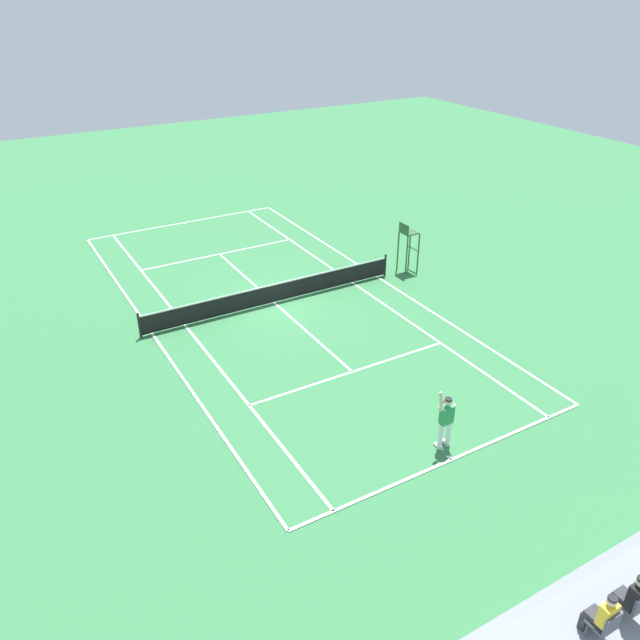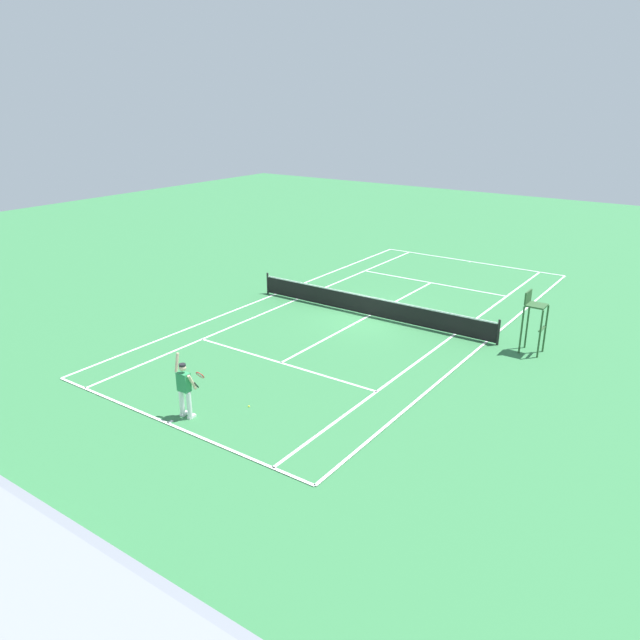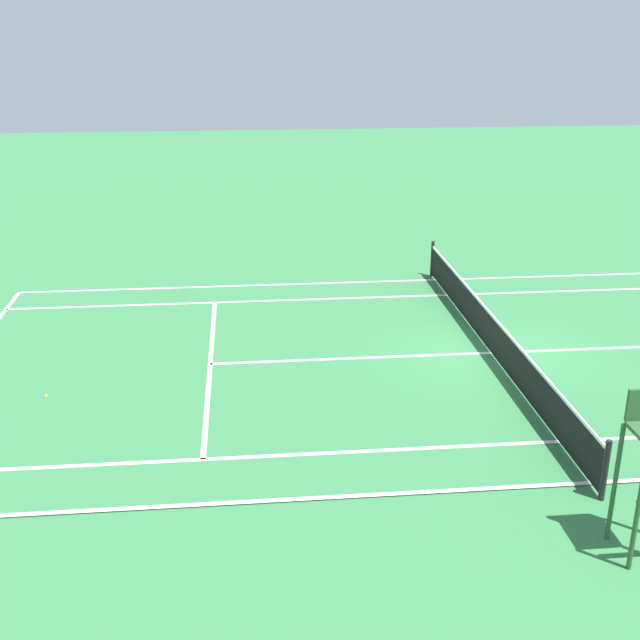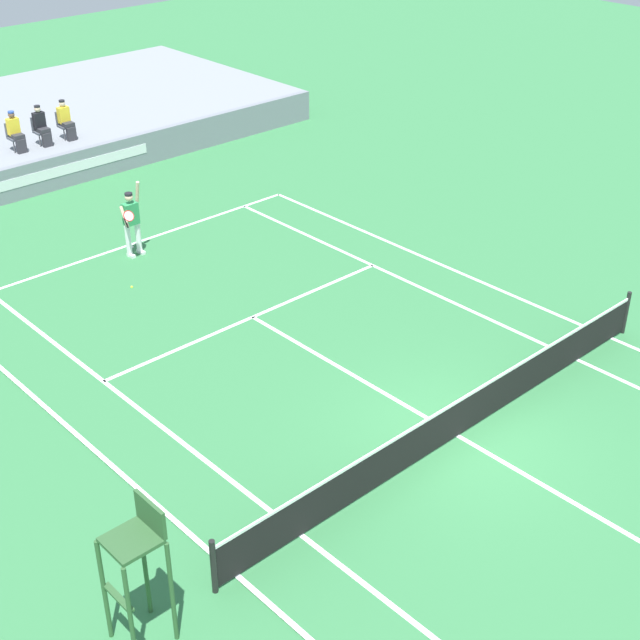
# 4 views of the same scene
# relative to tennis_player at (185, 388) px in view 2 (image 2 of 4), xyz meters

# --- Properties ---
(ground_plane) EXTENTS (80.00, 80.00, 0.00)m
(ground_plane) POSITION_rel_tennis_player_xyz_m (0.18, -11.27, -0.99)
(ground_plane) COLOR #337542
(court) EXTENTS (11.08, 23.88, 0.03)m
(court) POSITION_rel_tennis_player_xyz_m (0.18, -11.27, -0.98)
(court) COLOR #337542
(court) RESTS_ON ground
(net) EXTENTS (11.98, 0.10, 1.07)m
(net) POSITION_rel_tennis_player_xyz_m (0.18, -11.27, -0.47)
(net) COLOR black
(net) RESTS_ON ground
(tennis_player) EXTENTS (0.76, 0.63, 2.08)m
(tennis_player) POSITION_rel_tennis_player_xyz_m (0.00, 0.00, 0.00)
(tennis_player) COLOR white
(tennis_player) RESTS_ON ground
(tennis_ball) EXTENTS (0.07, 0.07, 0.07)m
(tennis_ball) POSITION_rel_tennis_player_xyz_m (-1.13, -1.59, -0.96)
(tennis_ball) COLOR #D1E533
(tennis_ball) RESTS_ON ground
(umpire_chair) EXTENTS (0.77, 0.77, 2.44)m
(umpire_chair) POSITION_rel_tennis_player_xyz_m (-7.02, -11.27, 0.56)
(umpire_chair) COLOR #2D562D
(umpire_chair) RESTS_ON ground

